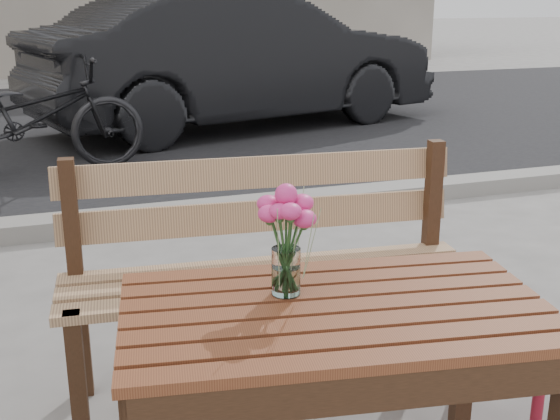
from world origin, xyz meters
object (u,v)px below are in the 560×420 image
at_px(main_table, 335,344).
at_px(bicycle, 32,117).
at_px(parked_car, 237,59).
at_px(main_vase, 286,227).

bearing_deg(main_table, bicycle, 108.21).
xyz_separation_m(parked_car, bicycle, (-2.29, -1.67, -0.29)).
bearing_deg(main_vase, main_table, -48.53).
bearing_deg(main_vase, bicycle, 98.14).
bearing_deg(bicycle, parked_car, -59.80).
bearing_deg(main_table, parked_car, 85.64).
relative_size(main_table, parked_car, 0.26).
relative_size(main_vase, bicycle, 0.17).
distance_m(parked_car, bicycle, 2.85).
relative_size(main_table, main_vase, 3.92).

